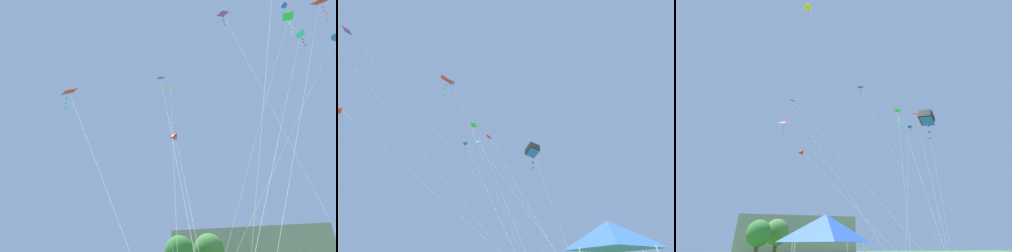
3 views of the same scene
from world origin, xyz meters
The scene contains 11 objects.
tree_far_right centered at (-7.79, 52.90, 5.50)m, with size 5.64×5.07×8.51m.
tree_near_right centered at (-11.27, 46.23, 4.95)m, with size 5.07×4.57×7.66m.
kite_green_delta_1 centered at (9.18, 18.02, 21.28)m, with size 7.05×11.20×21.85m.
kite_purple_delta_2 centered at (3.76, 19.46, 25.89)m, with size 4.26×10.92×26.45m.
kite_blue_diamond_3 centered at (13.11, 21.54, 21.11)m, with size 11.48×14.23×21.71m.
kite_cyan_delta_4 centered at (9.35, 17.22, 18.23)m, with size 5.94×13.51×18.87m.
kite_red_delta_6 centered at (11.06, 16.12, 19.86)m, with size 7.42×11.60×20.39m.
kite_purple_delta_7 centered at (-7.14, 28.17, 27.32)m, with size 12.33×24.19×27.91m.
kite_yellow_delta_8 centered at (-6.74, 31.17, 27.17)m, with size 10.31×25.13×28.71m.
kite_red_delta_9 centered at (-7.17, 11.84, 13.82)m, with size 12.16×7.57×14.35m.
kite_red_diamond_10 centered at (-4.57, 27.02, 16.85)m, with size 9.28×20.92×17.52m.
Camera 1 is at (5.35, 0.20, 2.57)m, focal length 28.00 mm.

